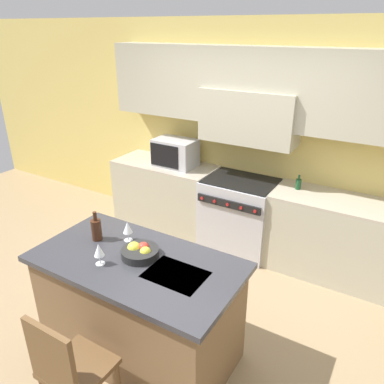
{
  "coord_description": "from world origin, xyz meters",
  "views": [
    {
      "loc": [
        1.62,
        -2.23,
        2.58
      ],
      "look_at": [
        -0.0,
        0.47,
        1.19
      ],
      "focal_mm": 35.0,
      "sensor_mm": 36.0,
      "label": 1
    }
  ],
  "objects_px": {
    "wine_bottle": "(96,229)",
    "oil_bottle_on_counter": "(298,184)",
    "microwave": "(175,153)",
    "wine_glass_far": "(128,228)",
    "wine_glass_near": "(99,251)",
    "island_chair": "(68,368)",
    "range_stove": "(239,214)",
    "fruit_bowl": "(140,251)"
  },
  "relations": [
    {
      "from": "island_chair",
      "to": "oil_bottle_on_counter",
      "type": "relative_size",
      "value": 5.94
    },
    {
      "from": "microwave",
      "to": "island_chair",
      "type": "height_order",
      "value": "microwave"
    },
    {
      "from": "range_stove",
      "to": "fruit_bowl",
      "type": "height_order",
      "value": "fruit_bowl"
    },
    {
      "from": "island_chair",
      "to": "fruit_bowl",
      "type": "bearing_deg",
      "value": 92.51
    },
    {
      "from": "wine_bottle",
      "to": "fruit_bowl",
      "type": "relative_size",
      "value": 0.87
    },
    {
      "from": "wine_bottle",
      "to": "oil_bottle_on_counter",
      "type": "xyz_separation_m",
      "value": [
        1.13,
        1.99,
        -0.06
      ]
    },
    {
      "from": "wine_bottle",
      "to": "oil_bottle_on_counter",
      "type": "distance_m",
      "value": 2.29
    },
    {
      "from": "wine_bottle",
      "to": "range_stove",
      "type": "bearing_deg",
      "value": 76.15
    },
    {
      "from": "wine_glass_far",
      "to": "fruit_bowl",
      "type": "bearing_deg",
      "value": -30.39
    },
    {
      "from": "island_chair",
      "to": "wine_bottle",
      "type": "bearing_deg",
      "value": 120.76
    },
    {
      "from": "microwave",
      "to": "wine_glass_near",
      "type": "relative_size",
      "value": 3.04
    },
    {
      "from": "wine_bottle",
      "to": "wine_glass_near",
      "type": "relative_size",
      "value": 1.47
    },
    {
      "from": "range_stove",
      "to": "island_chair",
      "type": "height_order",
      "value": "island_chair"
    },
    {
      "from": "wine_glass_near",
      "to": "microwave",
      "type": "bearing_deg",
      "value": 109.04
    },
    {
      "from": "island_chair",
      "to": "fruit_bowl",
      "type": "relative_size",
      "value": 3.32
    },
    {
      "from": "range_stove",
      "to": "microwave",
      "type": "height_order",
      "value": "microwave"
    },
    {
      "from": "microwave",
      "to": "range_stove",
      "type": "bearing_deg",
      "value": -1.13
    },
    {
      "from": "microwave",
      "to": "wine_glass_near",
      "type": "distance_m",
      "value": 2.31
    },
    {
      "from": "microwave",
      "to": "oil_bottle_on_counter",
      "type": "height_order",
      "value": "microwave"
    },
    {
      "from": "wine_glass_near",
      "to": "fruit_bowl",
      "type": "relative_size",
      "value": 0.59
    },
    {
      "from": "range_stove",
      "to": "wine_bottle",
      "type": "distance_m",
      "value": 2.05
    },
    {
      "from": "island_chair",
      "to": "wine_glass_far",
      "type": "xyz_separation_m",
      "value": [
        -0.26,
        0.96,
        0.5
      ]
    },
    {
      "from": "microwave",
      "to": "wine_glass_far",
      "type": "distance_m",
      "value": 1.94
    },
    {
      "from": "range_stove",
      "to": "microwave",
      "type": "distance_m",
      "value": 1.14
    },
    {
      "from": "island_chair",
      "to": "microwave",
      "type": "bearing_deg",
      "value": 109.46
    },
    {
      "from": "island_chair",
      "to": "wine_glass_far",
      "type": "bearing_deg",
      "value": 105.29
    },
    {
      "from": "range_stove",
      "to": "oil_bottle_on_counter",
      "type": "height_order",
      "value": "oil_bottle_on_counter"
    },
    {
      "from": "wine_glass_far",
      "to": "oil_bottle_on_counter",
      "type": "distance_m",
      "value": 2.07
    },
    {
      "from": "island_chair",
      "to": "oil_bottle_on_counter",
      "type": "distance_m",
      "value": 2.93
    },
    {
      "from": "wine_bottle",
      "to": "wine_glass_far",
      "type": "xyz_separation_m",
      "value": [
        0.24,
        0.12,
        0.02
      ]
    },
    {
      "from": "wine_glass_near",
      "to": "wine_bottle",
      "type": "bearing_deg",
      "value": 137.17
    },
    {
      "from": "range_stove",
      "to": "island_chair",
      "type": "distance_m",
      "value": 2.75
    },
    {
      "from": "oil_bottle_on_counter",
      "to": "island_chair",
      "type": "bearing_deg",
      "value": -102.48
    },
    {
      "from": "range_stove",
      "to": "microwave",
      "type": "xyz_separation_m",
      "value": [
        -0.95,
        0.02,
        0.64
      ]
    },
    {
      "from": "wine_glass_far",
      "to": "fruit_bowl",
      "type": "xyz_separation_m",
      "value": [
        0.23,
        -0.13,
        -0.08
      ]
    },
    {
      "from": "wine_bottle",
      "to": "wine_glass_near",
      "type": "xyz_separation_m",
      "value": [
        0.28,
        -0.26,
        0.02
      ]
    },
    {
      "from": "island_chair",
      "to": "wine_glass_near",
      "type": "height_order",
      "value": "wine_glass_near"
    },
    {
      "from": "range_stove",
      "to": "island_chair",
      "type": "xyz_separation_m",
      "value": [
        0.03,
        -2.75,
        0.1
      ]
    },
    {
      "from": "microwave",
      "to": "wine_bottle",
      "type": "relative_size",
      "value": 2.07
    },
    {
      "from": "microwave",
      "to": "oil_bottle_on_counter",
      "type": "bearing_deg",
      "value": 2.23
    },
    {
      "from": "microwave",
      "to": "wine_glass_near",
      "type": "xyz_separation_m",
      "value": [
        0.75,
        -2.18,
        -0.03
      ]
    },
    {
      "from": "microwave",
      "to": "wine_glass_far",
      "type": "relative_size",
      "value": 3.04
    }
  ]
}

